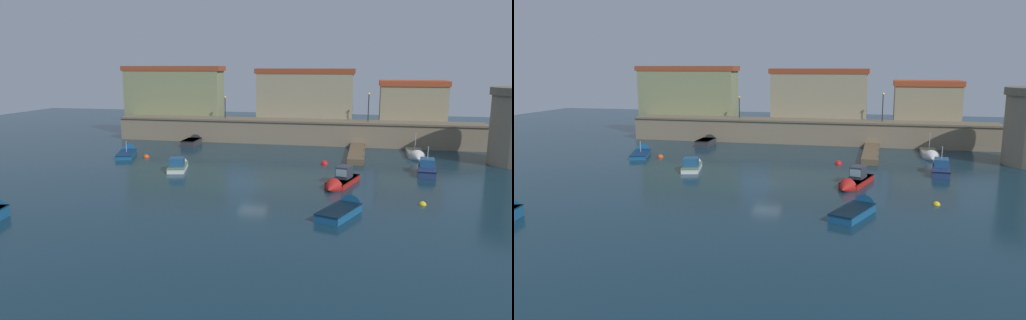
# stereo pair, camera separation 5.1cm
# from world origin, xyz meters

# --- Properties ---
(ground_plane) EXTENTS (132.46, 132.46, 0.00)m
(ground_plane) POSITION_xyz_m (0.00, 0.00, 0.00)
(ground_plane) COLOR #112D3D
(quay_wall) EXTENTS (48.77, 4.23, 3.17)m
(quay_wall) POSITION_xyz_m (0.00, 24.04, 1.59)
(quay_wall) COLOR gray
(quay_wall) RESTS_ON ground
(old_town_backdrop) EXTENTS (46.21, 6.12, 7.33)m
(old_town_backdrop) POSITION_xyz_m (-2.45, 28.03, 6.29)
(old_town_backdrop) COLOR gray
(old_town_backdrop) RESTS_ON ground
(pier_dock) EXTENTS (1.80, 11.76, 0.70)m
(pier_dock) POSITION_xyz_m (8.70, 16.20, 0.32)
(pier_dock) COLOR brown
(pier_dock) RESTS_ON ground
(quay_lamp_0) EXTENTS (0.32, 0.32, 3.04)m
(quay_lamp_0) POSITION_xyz_m (-9.53, 24.04, 5.22)
(quay_lamp_0) COLOR black
(quay_lamp_0) RESTS_ON quay_wall
(quay_lamp_1) EXTENTS (0.32, 0.32, 3.75)m
(quay_lamp_1) POSITION_xyz_m (9.81, 24.04, 5.63)
(quay_lamp_1) COLOR black
(quay_lamp_1) RESTS_ON quay_wall
(moored_boat_0) EXTENTS (3.23, 6.29, 2.10)m
(moored_boat_0) POSITION_xyz_m (7.57, 0.79, 0.43)
(moored_boat_0) COLOR red
(moored_boat_0) RESTS_ON ground
(moored_boat_1) EXTENTS (2.23, 7.11, 3.06)m
(moored_boat_1) POSITION_xyz_m (15.71, 9.18, 0.46)
(moored_boat_1) COLOR navy
(moored_boat_1) RESTS_ON ground
(moored_boat_2) EXTENTS (3.51, 5.59, 1.66)m
(moored_boat_2) POSITION_xyz_m (8.41, -7.12, 0.32)
(moored_boat_2) COLOR #195689
(moored_boat_2) RESTS_ON ground
(moored_boat_3) EXTENTS (3.77, 6.58, 2.36)m
(moored_boat_3) POSITION_xyz_m (-17.80, 11.14, 0.27)
(moored_boat_3) COLOR #195689
(moored_boat_3) RESTS_ON ground
(moored_boat_5) EXTENTS (2.88, 5.38, 1.87)m
(moored_boat_5) POSITION_xyz_m (-8.90, 4.79, 0.41)
(moored_boat_5) COLOR white
(moored_boat_5) RESTS_ON ground
(moored_boat_6) EXTENTS (1.88, 4.62, 1.68)m
(moored_boat_6) POSITION_xyz_m (-12.69, 19.63, 0.44)
(moored_boat_6) COLOR #333338
(moored_boat_6) RESTS_ON ground
(moored_boat_7) EXTENTS (1.77, 6.72, 3.25)m
(moored_boat_7) POSITION_xyz_m (15.31, 16.55, 0.29)
(moored_boat_7) COLOR silver
(moored_boat_7) RESTS_ON ground
(mooring_buoy_0) EXTENTS (0.77, 0.77, 0.77)m
(mooring_buoy_0) POSITION_xyz_m (5.44, 10.36, 0.00)
(mooring_buoy_0) COLOR red
(mooring_buoy_0) RESTS_ON ground
(mooring_buoy_1) EXTENTS (0.70, 0.70, 0.70)m
(mooring_buoy_1) POSITION_xyz_m (-14.81, 9.76, 0.00)
(mooring_buoy_1) COLOR #EA4C19
(mooring_buoy_1) RESTS_ON ground
(mooring_buoy_2) EXTENTS (0.55, 0.55, 0.55)m
(mooring_buoy_2) POSITION_xyz_m (14.06, -3.69, 0.00)
(mooring_buoy_2) COLOR yellow
(mooring_buoy_2) RESTS_ON ground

